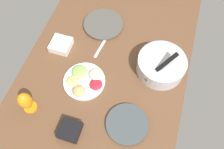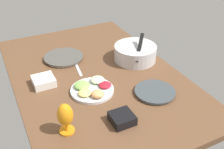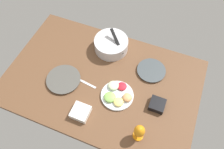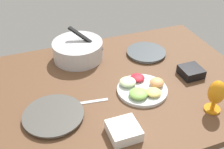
{
  "view_description": "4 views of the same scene",
  "coord_description": "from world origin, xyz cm",
  "px_view_note": "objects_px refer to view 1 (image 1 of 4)",
  "views": [
    {
      "loc": [
        75.09,
        26.58,
        130.62
      ],
      "look_at": [
        9.07,
        6.1,
        3.43
      ],
      "focal_mm": 37.43,
      "sensor_mm": 36.0,
      "label": 1
    },
    {
      "loc": [
        140.45,
        -57.22,
        96.07
      ],
      "look_at": [
        10.37,
        7.43,
        3.43
      ],
      "focal_mm": 43.14,
      "sensor_mm": 36.0,
      "label": 2
    },
    {
      "loc": [
        42.85,
        -84.01,
        158.31
      ],
      "look_at": [
        6.78,
        5.85,
        3.43
      ],
      "focal_mm": 35.33,
      "sensor_mm": 36.0,
      "label": 3
    },
    {
      "loc": [
        -36.45,
        -109.09,
        91.66
      ],
      "look_at": [
        6.31,
        5.66,
        3.43
      ],
      "focal_mm": 44.58,
      "sensor_mm": 36.0,
      "label": 4
    }
  ],
  "objects_px": {
    "dinner_plate_left": "(103,24)",
    "dinner_plate_right": "(127,124)",
    "mixing_bowl": "(161,65)",
    "square_bowl_white": "(61,45)",
    "hurricane_glass_orange": "(25,101)",
    "square_bowl_black": "(70,130)",
    "fruit_platter": "(84,80)"
  },
  "relations": [
    {
      "from": "fruit_platter",
      "to": "square_bowl_white",
      "type": "bearing_deg",
      "value": -129.79
    },
    {
      "from": "dinner_plate_right",
      "to": "hurricane_glass_orange",
      "type": "bearing_deg",
      "value": -83.03
    },
    {
      "from": "dinner_plate_left",
      "to": "mixing_bowl",
      "type": "xyz_separation_m",
      "value": [
        0.24,
        0.46,
        0.05
      ]
    },
    {
      "from": "fruit_platter",
      "to": "square_bowl_white",
      "type": "height_order",
      "value": "fruit_platter"
    },
    {
      "from": "fruit_platter",
      "to": "hurricane_glass_orange",
      "type": "relative_size",
      "value": 1.54
    },
    {
      "from": "mixing_bowl",
      "to": "dinner_plate_right",
      "type": "bearing_deg",
      "value": -14.22
    },
    {
      "from": "dinner_plate_right",
      "to": "square_bowl_white",
      "type": "xyz_separation_m",
      "value": [
        -0.39,
        -0.57,
        0.02
      ]
    },
    {
      "from": "mixing_bowl",
      "to": "square_bowl_white",
      "type": "height_order",
      "value": "mixing_bowl"
    },
    {
      "from": "dinner_plate_right",
      "to": "fruit_platter",
      "type": "distance_m",
      "value": 0.38
    },
    {
      "from": "hurricane_glass_orange",
      "to": "square_bowl_black",
      "type": "distance_m",
      "value": 0.29
    },
    {
      "from": "dinner_plate_right",
      "to": "square_bowl_white",
      "type": "relative_size",
      "value": 1.86
    },
    {
      "from": "square_bowl_white",
      "to": "square_bowl_black",
      "type": "bearing_deg",
      "value": 27.94
    },
    {
      "from": "square_bowl_white",
      "to": "dinner_plate_left",
      "type": "bearing_deg",
      "value": 141.19
    },
    {
      "from": "dinner_plate_left",
      "to": "square_bowl_white",
      "type": "xyz_separation_m",
      "value": [
        0.26,
        -0.21,
        0.02
      ]
    },
    {
      "from": "dinner_plate_left",
      "to": "square_bowl_black",
      "type": "xyz_separation_m",
      "value": [
        0.78,
        0.06,
        0.02
      ]
    },
    {
      "from": "hurricane_glass_orange",
      "to": "square_bowl_white",
      "type": "distance_m",
      "value": 0.46
    },
    {
      "from": "dinner_plate_left",
      "to": "dinner_plate_right",
      "type": "distance_m",
      "value": 0.74
    },
    {
      "from": "dinner_plate_left",
      "to": "square_bowl_white",
      "type": "bearing_deg",
      "value": -38.81
    },
    {
      "from": "square_bowl_black",
      "to": "fruit_platter",
      "type": "bearing_deg",
      "value": -174.09
    },
    {
      "from": "dinner_plate_right",
      "to": "mixing_bowl",
      "type": "distance_m",
      "value": 0.43
    },
    {
      "from": "hurricane_glass_orange",
      "to": "square_bowl_black",
      "type": "relative_size",
      "value": 1.45
    },
    {
      "from": "dinner_plate_left",
      "to": "square_bowl_white",
      "type": "height_order",
      "value": "square_bowl_white"
    },
    {
      "from": "dinner_plate_left",
      "to": "dinner_plate_right",
      "type": "bearing_deg",
      "value": 28.71
    },
    {
      "from": "dinner_plate_left",
      "to": "dinner_plate_right",
      "type": "relative_size",
      "value": 1.16
    },
    {
      "from": "dinner_plate_left",
      "to": "fruit_platter",
      "type": "bearing_deg",
      "value": 3.75
    },
    {
      "from": "square_bowl_black",
      "to": "square_bowl_white",
      "type": "bearing_deg",
      "value": -152.06
    },
    {
      "from": "square_bowl_white",
      "to": "dinner_plate_right",
      "type": "bearing_deg",
      "value": 55.74
    },
    {
      "from": "dinner_plate_left",
      "to": "square_bowl_black",
      "type": "height_order",
      "value": "square_bowl_black"
    },
    {
      "from": "dinner_plate_left",
      "to": "square_bowl_black",
      "type": "bearing_deg",
      "value": 4.62
    },
    {
      "from": "dinner_plate_left",
      "to": "square_bowl_black",
      "type": "distance_m",
      "value": 0.79
    },
    {
      "from": "mixing_bowl",
      "to": "hurricane_glass_orange",
      "type": "distance_m",
      "value": 0.83
    },
    {
      "from": "square_bowl_white",
      "to": "mixing_bowl",
      "type": "bearing_deg",
      "value": 91.92
    }
  ]
}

